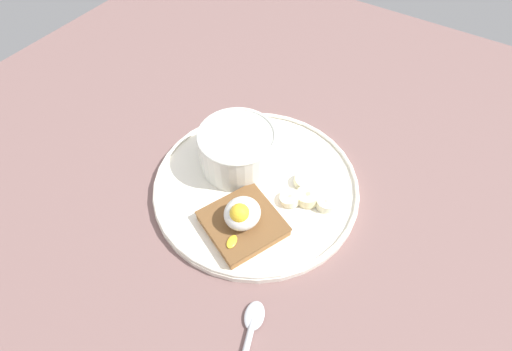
{
  "coord_description": "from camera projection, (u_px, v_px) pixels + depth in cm",
  "views": [
    {
      "loc": [
        30.2,
        19.55,
        49.68
      ],
      "look_at": [
        0.0,
        0.0,
        5.0
      ],
      "focal_mm": 28.0,
      "sensor_mm": 36.0,
      "label": 1
    }
  ],
  "objects": [
    {
      "name": "plate",
      "position": [
        256.0,
        185.0,
        0.59
      ],
      "size": [
        30.3,
        30.3,
        1.6
      ],
      "color": "white",
      "rests_on": "ground_plane"
    },
    {
      "name": "oatmeal_bowl",
      "position": [
        238.0,
        149.0,
        0.59
      ],
      "size": [
        11.62,
        11.62,
        6.42
      ],
      "color": "white",
      "rests_on": "plate"
    },
    {
      "name": "poached_egg",
      "position": [
        242.0,
        214.0,
        0.52
      ],
      "size": [
        7.13,
        4.74,
        4.0
      ],
      "color": "white",
      "rests_on": "toast_slice"
    },
    {
      "name": "toast_slice",
      "position": [
        243.0,
        223.0,
        0.54
      ],
      "size": [
        12.48,
        12.48,
        1.59
      ],
      "color": "brown",
      "rests_on": "plate"
    },
    {
      "name": "ground_plane",
      "position": [
        256.0,
        192.0,
        0.6
      ],
      "size": [
        120.0,
        120.0,
        2.0
      ],
      "primitive_type": "cube",
      "color": "#795A57",
      "rests_on": "ground"
    },
    {
      "name": "banana_slice_back",
      "position": [
        305.0,
        181.0,
        0.58
      ],
      "size": [
        4.66,
        4.68,
        1.44
      ],
      "color": "#F9F2C4",
      "rests_on": "plate"
    },
    {
      "name": "banana_slice_left",
      "position": [
        308.0,
        197.0,
        0.57
      ],
      "size": [
        4.01,
        4.1,
        1.7
      ],
      "color": "beige",
      "rests_on": "plate"
    },
    {
      "name": "banana_slice_front",
      "position": [
        289.0,
        200.0,
        0.56
      ],
      "size": [
        3.83,
        3.92,
        1.68
      ],
      "color": "#EEEAC6",
      "rests_on": "plate"
    },
    {
      "name": "spoon",
      "position": [
        249.0,
        337.0,
        0.46
      ],
      "size": [
        11.7,
        5.37,
        0.8
      ],
      "color": "silver",
      "rests_on": "ground_plane"
    },
    {
      "name": "banana_slice_right",
      "position": [
        326.0,
        203.0,
        0.56
      ],
      "size": [
        3.04,
        3.09,
        1.49
      ],
      "color": "#F0EBC3",
      "rests_on": "plate"
    }
  ]
}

